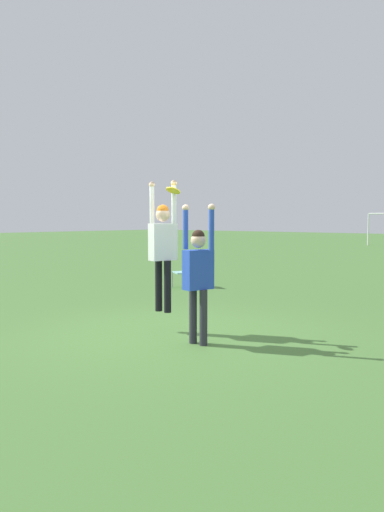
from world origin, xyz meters
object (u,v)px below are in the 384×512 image
(frisbee, at_px, (173,191))
(camping_chair_0, at_px, (187,269))
(person_jumping, at_px, (163,242))
(person_defending, at_px, (198,271))

(frisbee, height_order, camping_chair_0, frisbee)
(person_jumping, height_order, person_defending, person_jumping)
(person_jumping, distance_m, person_defending, 1.08)
(person_jumping, distance_m, camping_chair_0, 5.68)
(person_jumping, bearing_deg, person_defending, -90.00)
(person_defending, bearing_deg, camping_chair_0, -123.00)
(person_defending, bearing_deg, frisbee, -88.05)
(person_defending, relative_size, frisbee, 8.96)
(person_jumping, height_order, camping_chair_0, person_jumping)
(frisbee, relative_size, camping_chair_0, 0.28)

